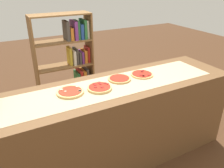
{
  "coord_description": "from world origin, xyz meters",
  "views": [
    {
      "loc": [
        -0.92,
        -1.73,
        1.84
      ],
      "look_at": [
        0.0,
        0.0,
        0.91
      ],
      "focal_mm": 36.56,
      "sensor_mm": 36.0,
      "label": 1
    }
  ],
  "objects_px": {
    "pizza_pepperoni_3": "(142,74)",
    "pizza_plain_2": "(119,79)",
    "pizza_mushroom_0": "(70,92)",
    "pizza_pepperoni_1": "(100,88)",
    "bookshelf": "(72,63)"
  },
  "relations": [
    {
      "from": "pizza_pepperoni_1",
      "to": "pizza_pepperoni_3",
      "type": "relative_size",
      "value": 0.97
    },
    {
      "from": "pizza_pepperoni_3",
      "to": "bookshelf",
      "type": "xyz_separation_m",
      "value": [
        -0.39,
        1.15,
        -0.17
      ]
    },
    {
      "from": "pizza_mushroom_0",
      "to": "bookshelf",
      "type": "height_order",
      "value": "bookshelf"
    },
    {
      "from": "pizza_mushroom_0",
      "to": "pizza_pepperoni_3",
      "type": "distance_m",
      "value": 0.8
    },
    {
      "from": "pizza_pepperoni_3",
      "to": "bookshelf",
      "type": "height_order",
      "value": "bookshelf"
    },
    {
      "from": "pizza_mushroom_0",
      "to": "pizza_plain_2",
      "type": "distance_m",
      "value": 0.54
    },
    {
      "from": "pizza_mushroom_0",
      "to": "pizza_pepperoni_3",
      "type": "bearing_deg",
      "value": 2.47
    },
    {
      "from": "pizza_mushroom_0",
      "to": "pizza_pepperoni_3",
      "type": "relative_size",
      "value": 1.04
    },
    {
      "from": "pizza_mushroom_0",
      "to": "pizza_pepperoni_1",
      "type": "height_order",
      "value": "same"
    },
    {
      "from": "pizza_pepperoni_1",
      "to": "pizza_mushroom_0",
      "type": "bearing_deg",
      "value": 169.55
    },
    {
      "from": "pizza_pepperoni_3",
      "to": "pizza_plain_2",
      "type": "bearing_deg",
      "value": 177.47
    },
    {
      "from": "pizza_mushroom_0",
      "to": "bookshelf",
      "type": "relative_size",
      "value": 0.17
    },
    {
      "from": "pizza_pepperoni_1",
      "to": "bookshelf",
      "type": "relative_size",
      "value": 0.16
    },
    {
      "from": "pizza_mushroom_0",
      "to": "pizza_pepperoni_3",
      "type": "xyz_separation_m",
      "value": [
        0.8,
        0.03,
        -0.0
      ]
    },
    {
      "from": "pizza_pepperoni_1",
      "to": "pizza_pepperoni_3",
      "type": "height_order",
      "value": "pizza_pepperoni_1"
    }
  ]
}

